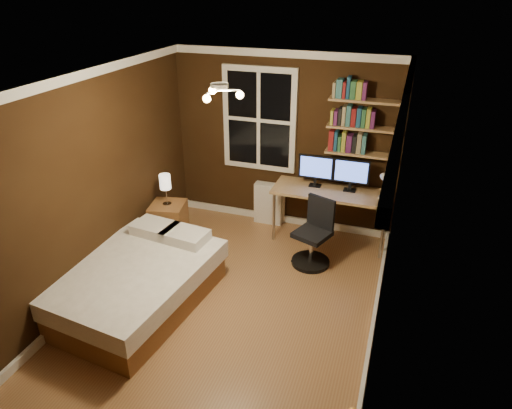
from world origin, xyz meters
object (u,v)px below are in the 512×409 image
(monitor_left, at_px, (316,171))
(monitor_right, at_px, (351,175))
(bedside_lamp, at_px, (166,190))
(office_chair, at_px, (313,241))
(desk, at_px, (332,195))
(nightstand, at_px, (169,222))
(radiator, at_px, (269,203))
(bed, at_px, (137,283))
(desk_lamp, at_px, (383,185))

(monitor_left, height_order, monitor_right, same)
(bedside_lamp, xyz_separation_m, office_chair, (2.02, 0.09, -0.45))
(bedside_lamp, distance_m, monitor_left, 2.04)
(desk, distance_m, monitor_left, 0.39)
(nightstand, xyz_separation_m, bedside_lamp, (0.00, 0.00, 0.50))
(nightstand, xyz_separation_m, monitor_right, (2.33, 0.82, 0.70))
(radiator, bearing_deg, monitor_left, -10.10)
(radiator, distance_m, desk, 1.04)
(monitor_left, relative_size, office_chair, 0.54)
(bed, height_order, desk, desk)
(bedside_lamp, relative_size, radiator, 0.69)
(desk_lamp, bearing_deg, bedside_lamp, -166.91)
(monitor_right, height_order, office_chair, monitor_right)
(bed, bearing_deg, nightstand, 110.34)
(monitor_right, bearing_deg, office_chair, -112.88)
(office_chair, bearing_deg, monitor_left, 123.87)
(radiator, relative_size, desk, 0.40)
(bedside_lamp, bearing_deg, desk, 19.48)
(bed, bearing_deg, bedside_lamp, 110.34)
(nightstand, distance_m, monitor_left, 2.14)
(radiator, distance_m, office_chair, 1.22)
(office_chair, bearing_deg, desk, 103.64)
(desk, bearing_deg, monitor_right, 19.58)
(desk_lamp, bearing_deg, monitor_right, 157.17)
(office_chair, bearing_deg, monitor_right, 88.22)
(bedside_lamp, bearing_deg, nightstand, 0.00)
(radiator, xyz_separation_m, office_chair, (0.87, -0.85, 0.01))
(nightstand, distance_m, desk_lamp, 2.92)
(monitor_left, distance_m, monitor_right, 0.47)
(nightstand, relative_size, bedside_lamp, 1.29)
(bedside_lamp, bearing_deg, desk_lamp, 13.09)
(bed, height_order, desk_lamp, desk_lamp)
(bedside_lamp, height_order, office_chair, bedside_lamp)
(nightstand, height_order, bedside_lamp, bedside_lamp)
(monitor_left, relative_size, desk_lamp, 1.08)
(monitor_left, bearing_deg, desk_lamp, -11.36)
(nightstand, xyz_separation_m, desk, (2.10, 0.74, 0.41))
(monitor_right, distance_m, desk_lamp, 0.47)
(monitor_left, xyz_separation_m, desk_lamp, (0.91, -0.18, -0.00))
(bedside_lamp, relative_size, desk, 0.27)
(monitor_right, distance_m, office_chair, 1.03)
(monitor_right, xyz_separation_m, desk_lamp, (0.43, -0.18, -0.00))
(nightstand, distance_m, desk, 2.27)
(bed, xyz_separation_m, monitor_left, (1.52, 2.18, 0.71))
(bedside_lamp, relative_size, monitor_left, 0.91)
(radiator, height_order, desk_lamp, desk_lamp)
(bedside_lamp, distance_m, desk_lamp, 2.84)
(desk, relative_size, desk_lamp, 3.60)
(desk_lamp, relative_size, office_chair, 0.50)
(bed, height_order, bedside_lamp, bedside_lamp)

